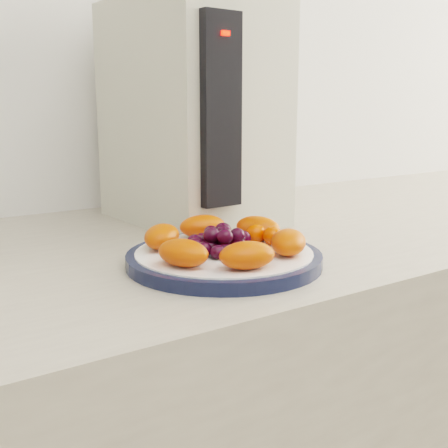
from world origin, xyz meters
TOP-DOWN VIEW (x-y plane):
  - plate_rim at (0.07, 1.06)m, footprint 0.23×0.23m
  - plate_face at (0.07, 1.06)m, footprint 0.21×0.21m
  - appliance_body at (0.17, 1.31)m, footprint 0.21×0.29m
  - appliance_panel at (0.13, 1.16)m, footprint 0.06×0.02m
  - appliance_led at (0.13, 1.15)m, footprint 0.01×0.01m
  - fruit_plate at (0.07, 1.06)m, footprint 0.20×0.20m

SIDE VIEW (x-z plane):
  - plate_rim at x=0.07m, z-range 0.90..0.91m
  - plate_face at x=0.07m, z-range 0.90..0.92m
  - fruit_plate at x=0.07m, z-range 0.92..0.95m
  - appliance_body at x=0.17m, z-range 0.90..1.25m
  - appliance_panel at x=0.13m, z-range 0.95..1.21m
  - appliance_led at x=0.13m, z-range 1.17..1.18m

